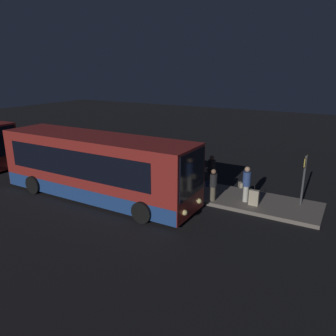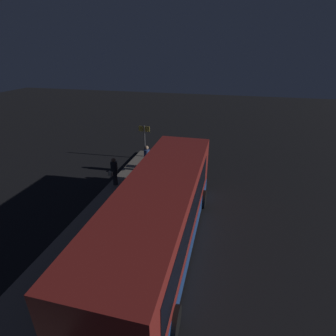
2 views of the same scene
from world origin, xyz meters
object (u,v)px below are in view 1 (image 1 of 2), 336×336
bus_lead (96,167)px  passenger_boarding (213,184)px  passenger_with_bags (246,183)px  sign_post (304,174)px  trash_bin (121,173)px  passenger_waiting (211,170)px  suitcase (254,198)px

bus_lead → passenger_boarding: 5.82m
bus_lead → passenger_with_bags: (6.81, 2.74, -0.45)m
sign_post → bus_lead: bearing=-158.2°
bus_lead → passenger_boarding: bus_lead is taller
trash_bin → passenger_boarding: bearing=-4.2°
passenger_boarding → passenger_with_bags: bearing=-47.5°
passenger_waiting → bus_lead: bearing=155.9°
bus_lead → passenger_waiting: 6.05m
passenger_boarding → passenger_waiting: (-0.88, 1.90, 0.06)m
passenger_waiting → passenger_with_bags: 2.60m
bus_lead → passenger_waiting: size_ratio=6.32×
passenger_with_bags → suitcase: (0.48, -0.26, -0.56)m
trash_bin → sign_post: bearing=6.9°
bus_lead → passenger_with_bags: bearing=21.9°
suitcase → trash_bin: 7.77m
passenger_with_bags → trash_bin: size_ratio=2.66×
passenger_with_bags → passenger_waiting: bearing=26.7°
passenger_boarding → trash_bin: bearing=103.2°
passenger_with_bags → trash_bin: 7.32m
suitcase → trash_bin: (-7.77, 0.04, -0.05)m
passenger_boarding → passenger_with_bags: passenger_with_bags is taller
passenger_waiting → suitcase: size_ratio=1.72×
bus_lead → suitcase: bus_lead is taller
suitcase → sign_post: 2.50m
passenger_boarding → sign_post: size_ratio=0.67×
sign_post → suitcase: bearing=-147.6°
passenger_boarding → trash_bin: passenger_boarding is taller
passenger_waiting → trash_bin: passenger_waiting is taller
passenger_waiting → passenger_with_bags: (2.28, -1.25, 0.03)m
bus_lead → sign_post: size_ratio=4.54×
passenger_boarding → suitcase: bearing=-60.7°
suitcase → passenger_with_bags: bearing=151.6°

